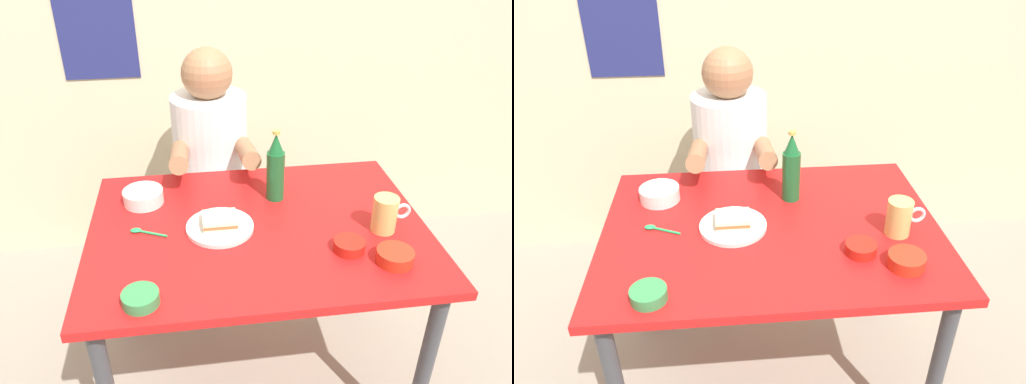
% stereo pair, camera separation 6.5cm
% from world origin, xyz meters
% --- Properties ---
extents(ground_plane, '(6.00, 6.00, 0.00)m').
position_xyz_m(ground_plane, '(0.00, 0.00, 0.00)').
color(ground_plane, gray).
extents(dining_table, '(1.10, 0.80, 0.74)m').
position_xyz_m(dining_table, '(0.00, 0.00, 0.65)').
color(dining_table, red).
rests_on(dining_table, ground).
extents(stool, '(0.34, 0.34, 0.45)m').
position_xyz_m(stool, '(-0.12, 0.63, 0.35)').
color(stool, '#4C4C51').
rests_on(stool, ground).
extents(person_seated, '(0.33, 0.56, 0.72)m').
position_xyz_m(person_seated, '(-0.12, 0.62, 0.77)').
color(person_seated, white).
rests_on(person_seated, stool).
extents(plate_orange, '(0.22, 0.22, 0.01)m').
position_xyz_m(plate_orange, '(-0.13, -0.00, 0.75)').
color(plate_orange, silver).
rests_on(plate_orange, dining_table).
extents(sandwich, '(0.11, 0.09, 0.04)m').
position_xyz_m(sandwich, '(-0.13, -0.00, 0.77)').
color(sandwich, beige).
rests_on(sandwich, plate_orange).
extents(beer_mug, '(0.13, 0.08, 0.12)m').
position_xyz_m(beer_mug, '(0.40, -0.08, 0.80)').
color(beer_mug, '#D1BC66').
rests_on(beer_mug, dining_table).
extents(beer_bottle, '(0.06, 0.06, 0.26)m').
position_xyz_m(beer_bottle, '(0.09, 0.17, 0.86)').
color(beer_bottle, '#19602D').
rests_on(beer_bottle, dining_table).
extents(dip_bowl_green, '(0.10, 0.10, 0.03)m').
position_xyz_m(dip_bowl_green, '(-0.36, -0.32, 0.76)').
color(dip_bowl_green, '#388C4C').
rests_on(dip_bowl_green, dining_table).
extents(rice_bowl_white, '(0.14, 0.14, 0.05)m').
position_xyz_m(rice_bowl_white, '(-0.38, 0.20, 0.77)').
color(rice_bowl_white, silver).
rests_on(rice_bowl_white, dining_table).
extents(sauce_bowl_chili, '(0.11, 0.11, 0.04)m').
position_xyz_m(sauce_bowl_chili, '(0.37, -0.24, 0.76)').
color(sauce_bowl_chili, red).
rests_on(sauce_bowl_chili, dining_table).
extents(sambal_bowl_red, '(0.10, 0.10, 0.03)m').
position_xyz_m(sambal_bowl_red, '(0.26, -0.17, 0.76)').
color(sambal_bowl_red, '#B21E14').
rests_on(sambal_bowl_red, dining_table).
extents(spoon, '(0.12, 0.06, 0.01)m').
position_xyz_m(spoon, '(-0.38, 0.01, 0.75)').
color(spoon, '#26A559').
rests_on(spoon, dining_table).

